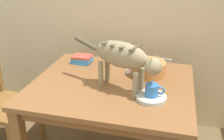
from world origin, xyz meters
The scene contains 8 objects.
dining_table centered at (0.08, 1.34, 0.65)m, with size 1.13×0.96×0.74m.
cat centered at (0.17, 1.26, 0.97)m, with size 0.64×0.31×0.34m.
saucer_bowl centered at (0.37, 1.17, 0.75)m, with size 0.20×0.20×0.03m, color #B9B5AD.
coffee_mug centered at (0.38, 1.17, 0.80)m, with size 0.12×0.08×0.08m.
magazine centered at (0.27, 1.63, 0.74)m, with size 0.29×0.21×0.01m, color silver.
book_stack centered at (-0.26, 1.64, 0.77)m, with size 0.18×0.14×0.06m.
wicker_basket centered at (0.31, 1.55, 0.79)m, with size 0.26×0.26×0.10m.
wooden_chair_near centered at (-0.87, 1.31, 0.45)m, with size 0.45×0.45×0.92m.
Camera 1 is at (0.48, -0.27, 1.57)m, focal length 41.58 mm.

